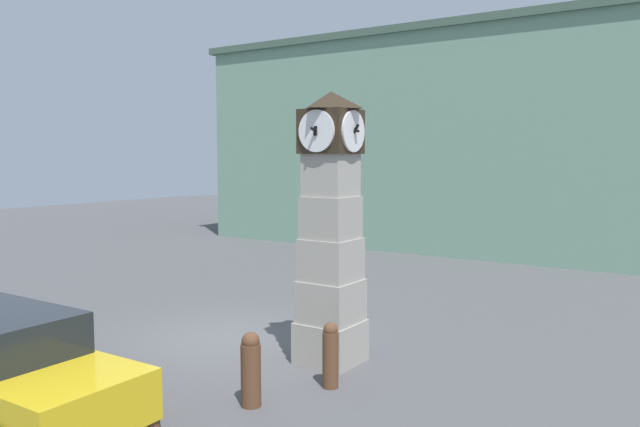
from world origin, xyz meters
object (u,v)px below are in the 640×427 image
object	(u,v)px
clock_tower	(331,237)
bollard_far_row	(149,402)
bollard_near_tower	(330,355)
street_lamp_far_side	(238,160)
bollard_mid_row	(251,369)
car_by_building	(3,368)

from	to	relation	value
clock_tower	bollard_far_row	bearing A→B (deg)	-95.15
bollard_near_tower	street_lamp_far_side	distance (m)	23.15
clock_tower	bollard_mid_row	bearing A→B (deg)	-87.49
bollard_mid_row	street_lamp_far_side	size ratio (longest dim) A/B	0.18
bollard_far_row	car_by_building	distance (m)	2.33
bollard_near_tower	bollard_mid_row	size ratio (longest dim) A/B	0.95
bollard_near_tower	bollard_mid_row	distance (m)	1.48
clock_tower	bollard_mid_row	distance (m)	3.04
clock_tower	bollard_near_tower	size ratio (longest dim) A/B	4.53
bollard_mid_row	car_by_building	size ratio (longest dim) A/B	0.26
bollard_mid_row	car_by_building	distance (m)	3.60
bollard_mid_row	clock_tower	bearing A→B (deg)	92.51
bollard_far_row	clock_tower	bearing A→B (deg)	84.85
bollard_near_tower	car_by_building	world-z (taller)	car_by_building
bollard_near_tower	street_lamp_far_side	size ratio (longest dim) A/B	0.17
bollard_near_tower	bollard_far_row	world-z (taller)	bollard_near_tower
bollard_mid_row	bollard_far_row	world-z (taller)	bollard_mid_row
clock_tower	bollard_far_row	size ratio (longest dim) A/B	5.15
bollard_near_tower	bollard_mid_row	bearing A→B (deg)	-114.09
car_by_building	street_lamp_far_side	world-z (taller)	street_lamp_far_side
clock_tower	street_lamp_far_side	world-z (taller)	street_lamp_far_side
bollard_near_tower	street_lamp_far_side	xyz separation A→B (m)	(-16.22, 16.23, 3.13)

